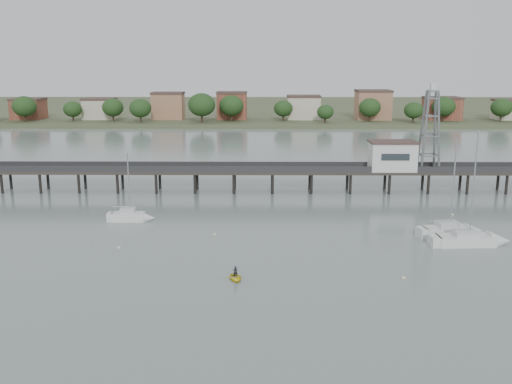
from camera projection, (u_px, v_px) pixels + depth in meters
ground_plane at (243, 357)px, 45.57m from camera, size 500.00×500.00×0.00m
pier at (253, 171)px, 103.22m from camera, size 150.00×5.00×5.50m
pier_building at (392, 156)px, 102.36m from camera, size 8.40×5.40×5.30m
lattice_tower at (430, 131)px, 101.32m from camera, size 3.20×3.20×15.50m
sailboat_d at (478, 240)px, 73.47m from camera, size 9.76×3.34×15.75m
sailboat_b at (134, 217)px, 84.52m from camera, size 6.39×1.92×10.71m
sailboat_c at (456, 231)px, 77.50m from camera, size 8.82×3.93×14.04m
yellow_dinghy at (235, 280)px, 61.87m from camera, size 1.88×0.96×2.53m
dinghy_occupant at (235, 280)px, 61.87m from camera, size 0.77×1.36×0.31m
mooring_buoys at (286, 243)px, 74.18m from camera, size 86.32×27.23×0.39m
far_shore at (259, 108)px, 278.92m from camera, size 500.00×170.00×10.40m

